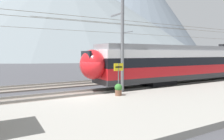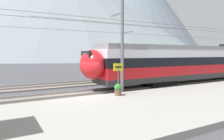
# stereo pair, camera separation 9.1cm
# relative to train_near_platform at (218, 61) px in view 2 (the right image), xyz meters

# --- Properties ---
(ground_plane) EXTENTS (400.00, 400.00, 0.00)m
(ground_plane) POSITION_rel_train_near_platform_xyz_m (-16.62, -1.17, -2.23)
(ground_plane) COLOR #424247
(platform_slab) EXTENTS (120.00, 7.48, 0.32)m
(platform_slab) POSITION_rel_train_near_platform_xyz_m (-16.62, -5.57, -2.07)
(platform_slab) COLOR gray
(platform_slab) RESTS_ON ground
(track_near) EXTENTS (120.00, 3.00, 0.28)m
(track_near) POSITION_rel_train_near_platform_xyz_m (-16.62, 0.00, -2.16)
(track_near) COLOR slate
(track_near) RESTS_ON ground
(track_far) EXTENTS (120.00, 3.00, 0.28)m
(track_far) POSITION_rel_train_near_platform_xyz_m (-16.62, 5.16, -2.16)
(track_far) COLOR slate
(track_far) RESTS_ON ground
(train_near_platform) EXTENTS (32.41, 2.86, 4.27)m
(train_near_platform) POSITION_rel_train_near_platform_xyz_m (0.00, 0.00, 0.00)
(train_near_platform) COLOR #2D2D30
(train_near_platform) RESTS_ON track_near
(train_far_track) EXTENTS (29.15, 2.98, 4.27)m
(train_far_track) POSITION_rel_train_near_platform_xyz_m (4.10, 5.16, -0.00)
(train_far_track) COLOR #2D2D30
(train_far_track) RESTS_ON track_far
(catenary_mast_mid) EXTENTS (44.53, 1.82, 7.51)m
(catenary_mast_mid) POSITION_rel_train_near_platform_xyz_m (-13.72, -1.41, 1.72)
(catenary_mast_mid) COLOR slate
(catenary_mast_mid) RESTS_ON ground
(catenary_mast_far_side) EXTENTS (44.53, 2.31, 8.03)m
(catenary_mast_far_side) POSITION_rel_train_near_platform_xyz_m (-8.26, 7.02, 1.92)
(catenary_mast_far_side) COLOR slate
(catenary_mast_far_side) RESTS_ON ground
(platform_sign) EXTENTS (0.70, 0.08, 2.13)m
(platform_sign) POSITION_rel_train_near_platform_xyz_m (-14.63, -2.48, -0.35)
(platform_sign) COLOR #59595B
(platform_sign) RESTS_ON platform_slab
(potted_plant_platform_edge) EXTENTS (0.51, 0.51, 0.79)m
(potted_plant_platform_edge) POSITION_rel_train_near_platform_xyz_m (-14.79, -2.73, -1.48)
(potted_plant_platform_edge) COLOR brown
(potted_plant_platform_edge) RESTS_ON platform_slab
(mountain_central_peak) EXTENTS (207.61, 207.61, 71.78)m
(mountain_central_peak) POSITION_rel_train_near_platform_xyz_m (27.41, 149.24, 33.66)
(mountain_central_peak) COLOR slate
(mountain_central_peak) RESTS_ON ground
(mountain_right_ridge) EXTENTS (126.87, 126.87, 93.99)m
(mountain_right_ridge) POSITION_rel_train_near_platform_xyz_m (106.31, 158.10, 44.76)
(mountain_right_ridge) COLOR slate
(mountain_right_ridge) RESTS_ON ground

